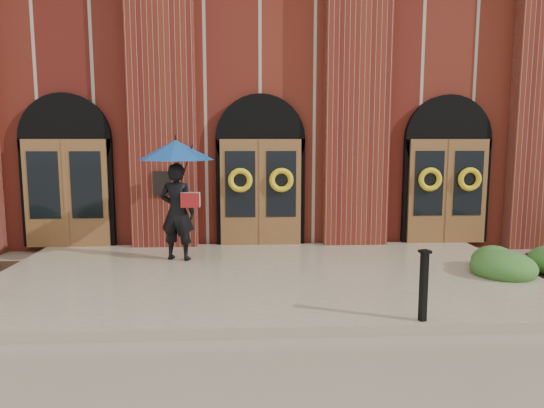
{
  "coord_description": "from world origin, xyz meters",
  "views": [
    {
      "loc": [
        -0.32,
        -8.65,
        2.63
      ],
      "look_at": [
        0.18,
        1.0,
        1.35
      ],
      "focal_mm": 32.0,
      "sensor_mm": 36.0,
      "label": 1
    }
  ],
  "objects": [
    {
      "name": "ground",
      "position": [
        0.0,
        0.0,
        0.0
      ],
      "size": [
        90.0,
        90.0,
        0.0
      ],
      "primitive_type": "plane",
      "color": "gray",
      "rests_on": "ground"
    },
    {
      "name": "church_building",
      "position": [
        0.0,
        8.78,
        3.5
      ],
      "size": [
        16.2,
        12.53,
        7.0
      ],
      "color": "maroon",
      "rests_on": "ground"
    },
    {
      "name": "hedge_front_right",
      "position": [
        5.1,
        -0.12,
        0.28
      ],
      "size": [
        1.6,
        1.37,
        0.56
      ],
      "primitive_type": "ellipsoid",
      "color": "#2F5B20",
      "rests_on": "ground"
    },
    {
      "name": "metal_post",
      "position": [
        2.08,
        -2.35,
        0.67
      ],
      "size": [
        0.17,
        0.17,
        1.0
      ],
      "rotation": [
        0.0,
        0.0,
        0.28
      ],
      "color": "black",
      "rests_on": "landing"
    },
    {
      "name": "man_with_umbrella",
      "position": [
        -1.76,
        1.32,
        1.89
      ],
      "size": [
        1.92,
        1.92,
        2.48
      ],
      "rotation": [
        0.0,
        0.0,
        2.87
      ],
      "color": "black",
      "rests_on": "landing"
    },
    {
      "name": "landing",
      "position": [
        0.0,
        0.15,
        0.07
      ],
      "size": [
        10.0,
        5.3,
        0.15
      ],
      "primitive_type": "cube",
      "color": "tan",
      "rests_on": "ground"
    }
  ]
}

